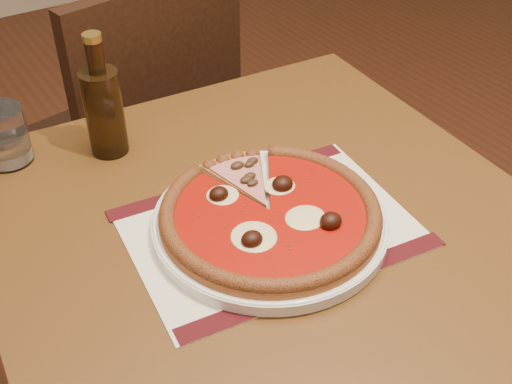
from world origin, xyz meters
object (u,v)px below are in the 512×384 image
Objects in this scene: plate at (270,223)px; pizza at (270,212)px; water_glass at (3,136)px; chair_far at (141,129)px; table at (263,263)px; bottle at (104,108)px.

plate is 1.07× the size of pizza.
water_glass is (-0.27, 0.38, 0.02)m from pizza.
chair_far is 9.44× the size of water_glass.
water_glass is at bearing 128.55° from table.
chair_far reaches higher than water_glass.
pizza is at bearing -105.79° from table.
plate reaches higher than table.
pizza is 0.47m from water_glass.
chair_far is 4.29× the size of bottle.
water_glass is at bearing 157.21° from bottle.
bottle reaches higher than pizza.
bottle reaches higher than table.
pizza is 3.31× the size of water_glass.
water_glass is 0.17m from bottle.
bottle reaches higher than plate.
chair_far is 0.74m from plate.
pizza is (-0.00, 0.00, 0.02)m from plate.
bottle is at bearing 51.18° from chair_far.
water_glass reaches higher than plate.
plate is at bearing -54.72° from water_glass.
pizza is at bearing 94.98° from plate.
chair_far is 2.66× the size of plate.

